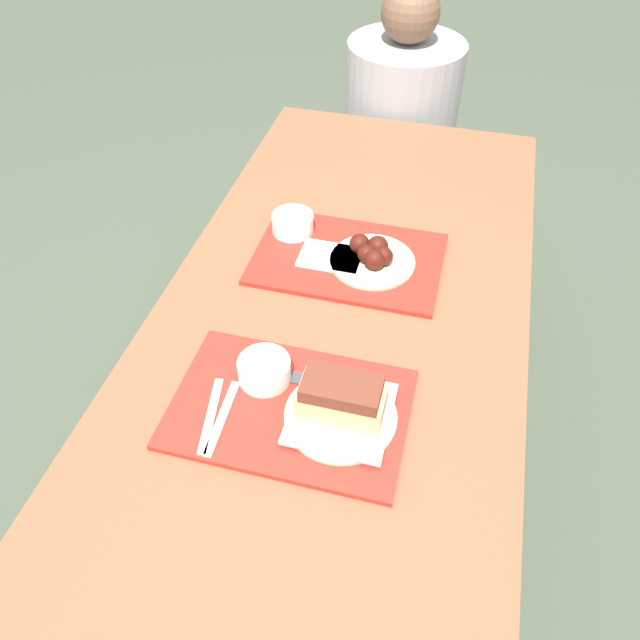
{
  "coord_description": "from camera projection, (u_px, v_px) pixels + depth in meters",
  "views": [
    {
      "loc": [
        0.2,
        -0.91,
        1.71
      ],
      "look_at": [
        -0.03,
        -0.02,
        0.8
      ],
      "focal_mm": 35.0,
      "sensor_mm": 36.0,
      "label": 1
    }
  ],
  "objects": [
    {
      "name": "ground_plane",
      "position": [
        331.0,
        505.0,
        1.86
      ],
      "size": [
        12.0,
        12.0,
        0.0
      ],
      "primitive_type": "plane",
      "color": "#424C3D"
    },
    {
      "name": "picnic_table",
      "position": [
        334.0,
        356.0,
        1.39
      ],
      "size": [
        0.8,
        1.89,
        0.76
      ],
      "color": "brown",
      "rests_on": "ground_plane"
    },
    {
      "name": "picnic_bench_far",
      "position": [
        405.0,
        188.0,
        2.4
      ],
      "size": [
        0.76,
        0.28,
        0.45
      ],
      "color": "brown",
      "rests_on": "ground_plane"
    },
    {
      "name": "tray_near",
      "position": [
        290.0,
        409.0,
        1.17
      ],
      "size": [
        0.44,
        0.3,
        0.01
      ],
      "color": "red",
      "rests_on": "picnic_table"
    },
    {
      "name": "tray_far",
      "position": [
        348.0,
        259.0,
        1.48
      ],
      "size": [
        0.44,
        0.3,
        0.01
      ],
      "color": "red",
      "rests_on": "picnic_table"
    },
    {
      "name": "bowl_coleslaw_near",
      "position": [
        264.0,
        369.0,
        1.2
      ],
      "size": [
        0.1,
        0.1,
        0.05
      ],
      "color": "white",
      "rests_on": "tray_near"
    },
    {
      "name": "brisket_sandwich_plate",
      "position": [
        341.0,
        405.0,
        1.12
      ],
      "size": [
        0.21,
        0.21,
        0.1
      ],
      "color": "beige",
      "rests_on": "tray_near"
    },
    {
      "name": "plastic_fork_near",
      "position": [
        211.0,
        415.0,
        1.15
      ],
      "size": [
        0.05,
        0.17,
        0.0
      ],
      "color": "white",
      "rests_on": "tray_near"
    },
    {
      "name": "plastic_knife_near",
      "position": [
        222.0,
        418.0,
        1.14
      ],
      "size": [
        0.02,
        0.17,
        0.0
      ],
      "color": "white",
      "rests_on": "tray_near"
    },
    {
      "name": "condiment_packet",
      "position": [
        295.0,
        378.0,
        1.21
      ],
      "size": [
        0.04,
        0.03,
        0.01
      ],
      "color": "#3F3F47",
      "rests_on": "tray_near"
    },
    {
      "name": "bowl_coleslaw_far",
      "position": [
        293.0,
        222.0,
        1.53
      ],
      "size": [
        0.1,
        0.1,
        0.05
      ],
      "color": "white",
      "rests_on": "tray_far"
    },
    {
      "name": "wings_plate_far",
      "position": [
        372.0,
        255.0,
        1.45
      ],
      "size": [
        0.2,
        0.2,
        0.06
      ],
      "color": "beige",
      "rests_on": "tray_far"
    },
    {
      "name": "napkin_far",
      "position": [
        330.0,
        257.0,
        1.47
      ],
      "size": [
        0.14,
        0.1,
        0.01
      ],
      "color": "white",
      "rests_on": "tray_far"
    },
    {
      "name": "person_seated_across",
      "position": [
        402.0,
        103.0,
        2.17
      ],
      "size": [
        0.39,
        0.39,
        0.66
      ],
      "color": "#9E9EA3",
      "rests_on": "picnic_bench_far"
    }
  ]
}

